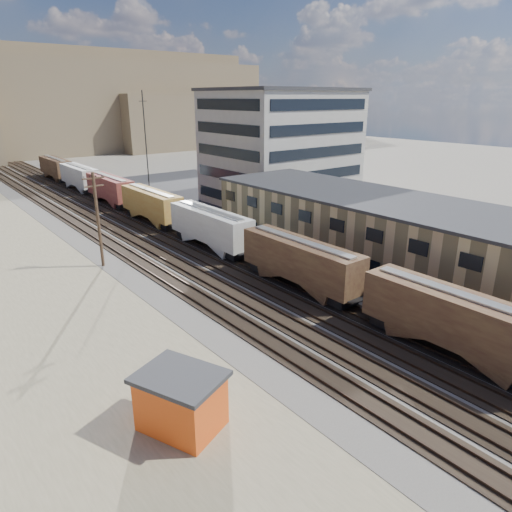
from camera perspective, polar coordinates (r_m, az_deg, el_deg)
ballast_bed at (r=61.39m, az=-13.82°, el=2.58°), size 18.00×200.00×0.06m
asphalt_lot at (r=62.68m, az=10.96°, el=3.12°), size 26.00×120.00×0.04m
rail_tracks at (r=61.15m, az=-14.29°, el=2.56°), size 11.40×200.00×0.24m
freight_train at (r=60.13m, az=-9.72°, el=5.25°), size 3.00×119.74×4.46m
warehouse at (r=50.43m, az=14.56°, el=3.20°), size 12.40×40.40×7.25m
office_tower at (r=78.93m, az=3.07°, el=13.57°), size 22.60×18.60×18.45m
utility_pole_north at (r=49.81m, az=-19.16°, el=4.51°), size 2.20×0.32×10.00m
radio_mast at (r=71.01m, az=-13.50°, el=12.33°), size 1.20×0.16×18.00m
maintenance_shed at (r=25.97m, az=-9.35°, el=-17.39°), size 4.93×5.48×3.30m
parked_car_blue at (r=68.63m, az=10.94°, el=5.22°), size 4.85×6.46×1.63m
parked_car_far at (r=87.27m, az=1.81°, el=8.43°), size 2.89×4.23×1.34m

